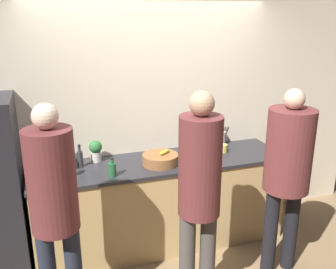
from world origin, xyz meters
The scene contains 14 objects.
ground_plane centered at (0.00, 0.00, 0.00)m, with size 14.00×14.00×0.00m, color #8C704C.
wall_back centered at (0.00, 0.74, 1.30)m, with size 5.20×0.06×2.60m.
counter centered at (0.00, 0.39, 0.48)m, with size 2.60×0.72×0.95m.
person_left centered at (-1.07, -0.45, 1.08)m, with size 0.35×0.35×1.81m.
person_center centered at (-0.01, -0.61, 1.10)m, with size 0.33×0.33×1.86m.
person_right centered at (0.93, -0.41, 1.10)m, with size 0.41×0.41×1.78m.
fruit_bowl centered at (-0.03, 0.30, 1.00)m, with size 0.36×0.36×0.14m.
utensil_crock centered at (0.81, 0.66, 1.03)m, with size 0.10×0.10×0.30m.
bottle_clear centered at (-0.88, 0.29, 1.01)m, with size 0.06×0.06×0.15m.
bottle_green centered at (-0.54, 0.16, 1.02)m, with size 0.07×0.07×0.18m.
bottle_dark centered at (-0.79, 0.48, 1.04)m, with size 0.06×0.06×0.23m.
cup_yellow centered at (0.71, 0.41, 0.99)m, with size 0.09×0.09×0.09m.
cup_red centered at (-1.13, 0.49, 0.99)m, with size 0.07×0.07×0.08m.
potted_plant centered at (-0.63, 0.58, 1.07)m, with size 0.13×0.13×0.22m.
Camera 1 is at (-1.05, -2.99, 2.37)m, focal length 40.00 mm.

